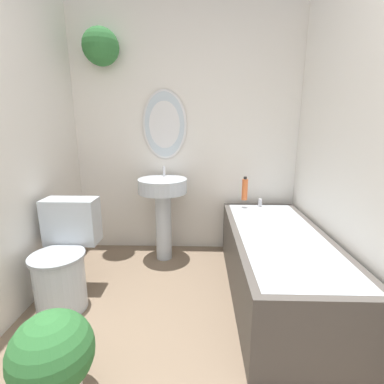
{
  "coord_description": "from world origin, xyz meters",
  "views": [
    {
      "loc": [
        0.14,
        -0.5,
        1.3
      ],
      "look_at": [
        0.09,
        1.44,
        0.83
      ],
      "focal_mm": 26.0,
      "sensor_mm": 36.0,
      "label": 1
    }
  ],
  "objects_px": {
    "bathtub": "(277,263)",
    "potted_plant": "(53,357)",
    "shampoo_bottle": "(245,189)",
    "pedestal_sink": "(163,201)",
    "toilet": "(64,260)"
  },
  "relations": [
    {
      "from": "bathtub",
      "to": "potted_plant",
      "type": "height_order",
      "value": "bathtub"
    },
    {
      "from": "shampoo_bottle",
      "to": "potted_plant",
      "type": "bearing_deg",
      "value": -124.72
    },
    {
      "from": "bathtub",
      "to": "shampoo_bottle",
      "type": "distance_m",
      "value": 0.82
    },
    {
      "from": "pedestal_sink",
      "to": "shampoo_bottle",
      "type": "xyz_separation_m",
      "value": [
        0.79,
        0.09,
        0.1
      ]
    },
    {
      "from": "toilet",
      "to": "pedestal_sink",
      "type": "bearing_deg",
      "value": 48.44
    },
    {
      "from": "toilet",
      "to": "potted_plant",
      "type": "bearing_deg",
      "value": -68.04
    },
    {
      "from": "toilet",
      "to": "bathtub",
      "type": "xyz_separation_m",
      "value": [
        1.59,
        0.13,
        -0.07
      ]
    },
    {
      "from": "bathtub",
      "to": "potted_plant",
      "type": "relative_size",
      "value": 3.4
    },
    {
      "from": "shampoo_bottle",
      "to": "bathtub",
      "type": "bearing_deg",
      "value": -76.49
    },
    {
      "from": "toilet",
      "to": "bathtub",
      "type": "bearing_deg",
      "value": 4.57
    },
    {
      "from": "shampoo_bottle",
      "to": "potted_plant",
      "type": "xyz_separation_m",
      "value": [
        -1.11,
        -1.6,
        -0.43
      ]
    },
    {
      "from": "toilet",
      "to": "potted_plant",
      "type": "relative_size",
      "value": 1.57
    },
    {
      "from": "toilet",
      "to": "shampoo_bottle",
      "type": "xyz_separation_m",
      "value": [
        1.43,
        0.81,
        0.35
      ]
    },
    {
      "from": "pedestal_sink",
      "to": "potted_plant",
      "type": "height_order",
      "value": "pedestal_sink"
    },
    {
      "from": "pedestal_sink",
      "to": "potted_plant",
      "type": "distance_m",
      "value": 1.58
    }
  ]
}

